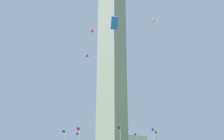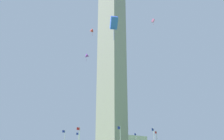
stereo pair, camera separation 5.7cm
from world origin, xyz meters
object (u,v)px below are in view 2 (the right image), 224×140
Objects in this scene: obelisk_monument at (112,58)px; kite_pink_box at (153,21)px; kite_red_delta at (92,31)px; kite_blue_box at (114,23)px; kite_purple_delta at (86,56)px.

obelisk_monument is 23.96m from kite_pink_box.
kite_pink_box is (-9.60, 10.61, 3.54)m from kite_red_delta.
obelisk_monument reaches higher than kite_blue_box.
obelisk_monument is 36.56× the size of kite_red_delta.
kite_blue_box is at bearing 46.81° from kite_red_delta.
kite_purple_delta is (9.30, -2.56, -1.59)m from obelisk_monument.
kite_pink_box is at bearing 132.16° from kite_red_delta.
obelisk_monument is at bearing -154.29° from kite_red_delta.
kite_red_delta is at bearing 46.86° from kite_purple_delta.
kite_purple_delta is 23.71m from kite_pink_box.
kite_purple_delta is at bearing -133.14° from kite_red_delta.
kite_blue_box is at bearing 46.83° from kite_purple_delta.
obelisk_monument is 22.11× the size of kite_blue_box.
obelisk_monument is 23.78m from kite_red_delta.
kite_red_delta is (21.31, 10.26, -2.41)m from obelisk_monument.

